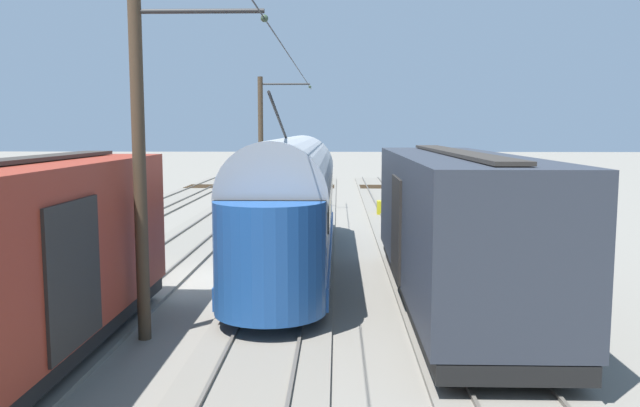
{
  "coord_description": "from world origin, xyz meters",
  "views": [
    {
      "loc": [
        -3.77,
        19.01,
        4.58
      ],
      "look_at": [
        -3.18,
        -2.34,
        2.09
      ],
      "focal_mm": 36.03,
      "sensor_mm": 36.0,
      "label": 1
    }
  ],
  "objects_px": {
    "vintage_streetcar": "(291,200)",
    "boxcar_adjacent": "(454,224)",
    "catenary_pole_mid_near": "(143,163)",
    "track_end_bumper": "(394,208)",
    "catenary_pole_foreground": "(262,142)"
  },
  "relations": [
    {
      "from": "track_end_bumper",
      "to": "catenary_pole_mid_near",
      "type": "bearing_deg",
      "value": 70.57
    },
    {
      "from": "vintage_streetcar",
      "to": "catenary_pole_foreground",
      "type": "bearing_deg",
      "value": -79.58
    },
    {
      "from": "catenary_pole_mid_near",
      "to": "track_end_bumper",
      "type": "height_order",
      "value": "catenary_pole_mid_near"
    },
    {
      "from": "boxcar_adjacent",
      "to": "track_end_bumper",
      "type": "bearing_deg",
      "value": -90.01
    },
    {
      "from": "vintage_streetcar",
      "to": "track_end_bumper",
      "type": "height_order",
      "value": "vintage_streetcar"
    },
    {
      "from": "vintage_streetcar",
      "to": "track_end_bumper",
      "type": "xyz_separation_m",
      "value": [
        -4.5,
        -12.78,
        -1.85
      ]
    },
    {
      "from": "vintage_streetcar",
      "to": "catenary_pole_mid_near",
      "type": "relative_size",
      "value": 2.16
    },
    {
      "from": "track_end_bumper",
      "to": "boxcar_adjacent",
      "type": "bearing_deg",
      "value": 89.99
    },
    {
      "from": "vintage_streetcar",
      "to": "track_end_bumper",
      "type": "relative_size",
      "value": 8.88
    },
    {
      "from": "vintage_streetcar",
      "to": "catenary_pole_mid_near",
      "type": "xyz_separation_m",
      "value": [
        2.62,
        7.39,
        1.61
      ]
    },
    {
      "from": "boxcar_adjacent",
      "to": "catenary_pole_mid_near",
      "type": "relative_size",
      "value": 1.65
    },
    {
      "from": "catenary_pole_foreground",
      "to": "vintage_streetcar",
      "type": "bearing_deg",
      "value": 100.42
    },
    {
      "from": "catenary_pole_foreground",
      "to": "boxcar_adjacent",
      "type": "bearing_deg",
      "value": 110.69
    },
    {
      "from": "vintage_streetcar",
      "to": "boxcar_adjacent",
      "type": "height_order",
      "value": "vintage_streetcar"
    },
    {
      "from": "boxcar_adjacent",
      "to": "catenary_pole_mid_near",
      "type": "bearing_deg",
      "value": 21.43
    }
  ]
}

